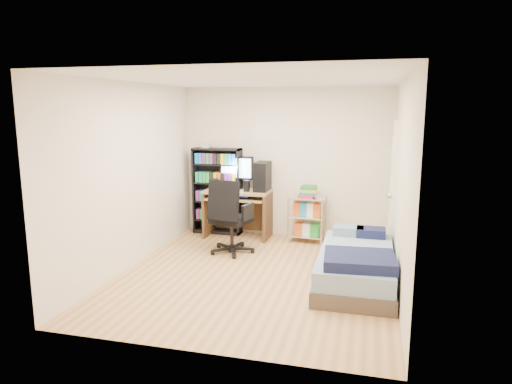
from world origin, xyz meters
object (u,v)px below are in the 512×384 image
(media_shelf, at_px, (217,190))
(computer_desk, at_px, (245,194))
(office_chair, at_px, (230,230))
(bed, at_px, (356,265))

(media_shelf, height_order, computer_desk, media_shelf)
(office_chair, bearing_deg, bed, -8.97)
(media_shelf, xyz_separation_m, computer_desk, (0.52, -0.10, -0.03))
(computer_desk, bearing_deg, bed, -41.71)
(office_chair, distance_m, bed, 2.04)
(media_shelf, height_order, bed, media_shelf)
(media_shelf, relative_size, bed, 0.84)
(media_shelf, bearing_deg, bed, -36.55)
(office_chair, bearing_deg, media_shelf, 131.36)
(media_shelf, bearing_deg, office_chair, -61.89)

